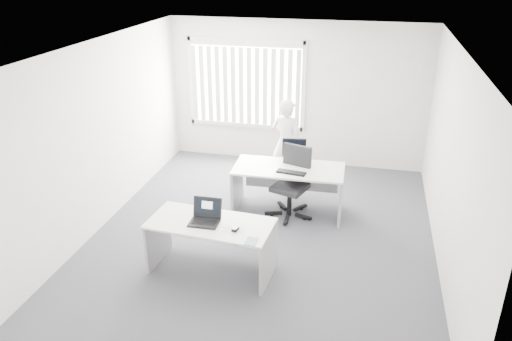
% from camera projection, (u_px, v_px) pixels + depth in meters
% --- Properties ---
extents(ground, '(6.00, 6.00, 0.00)m').
position_uv_depth(ground, '(263.00, 235.00, 7.54)').
color(ground, '#54535B').
rests_on(ground, ground).
extents(wall_back, '(5.00, 0.02, 2.80)m').
position_uv_depth(wall_back, '(296.00, 94.00, 9.65)').
color(wall_back, silver).
rests_on(wall_back, ground).
extents(wall_front, '(5.00, 0.02, 2.80)m').
position_uv_depth(wall_front, '(188.00, 272.00, 4.30)').
color(wall_front, silver).
rests_on(wall_front, ground).
extents(wall_left, '(0.02, 6.00, 2.80)m').
position_uv_depth(wall_left, '(101.00, 135.00, 7.49)').
color(wall_left, silver).
rests_on(wall_left, ground).
extents(wall_right, '(0.02, 6.00, 2.80)m').
position_uv_depth(wall_right, '(451.00, 165.00, 6.45)').
color(wall_right, silver).
rests_on(wall_right, ground).
extents(ceiling, '(5.00, 6.00, 0.02)m').
position_uv_depth(ceiling, '(264.00, 48.00, 6.41)').
color(ceiling, white).
rests_on(ceiling, wall_back).
extents(window, '(2.32, 0.06, 1.76)m').
position_uv_depth(window, '(246.00, 84.00, 9.76)').
color(window, silver).
rests_on(window, wall_back).
extents(blinds, '(2.20, 0.10, 1.50)m').
position_uv_depth(blinds, '(245.00, 86.00, 9.72)').
color(blinds, silver).
rests_on(blinds, wall_back).
extents(desk_near, '(1.66, 0.87, 0.73)m').
position_uv_depth(desk_near, '(211.00, 236.00, 6.51)').
color(desk_near, white).
rests_on(desk_near, ground).
extents(desk_far, '(1.76, 0.87, 0.79)m').
position_uv_depth(desk_far, '(288.00, 180.00, 7.99)').
color(desk_far, white).
rests_on(desk_far, ground).
extents(office_chair, '(0.82, 0.82, 1.14)m').
position_uv_depth(office_chair, '(291.00, 194.00, 8.02)').
color(office_chair, black).
rests_on(office_chair, ground).
extents(person, '(0.69, 0.57, 1.61)m').
position_uv_depth(person, '(286.00, 143.00, 8.88)').
color(person, silver).
rests_on(person, ground).
extents(laptop, '(0.39, 0.34, 0.29)m').
position_uv_depth(laptop, '(204.00, 214.00, 6.33)').
color(laptop, black).
rests_on(laptop, desk_near).
extents(paper_sheet, '(0.29, 0.23, 0.00)m').
position_uv_depth(paper_sheet, '(233.00, 230.00, 6.25)').
color(paper_sheet, silver).
rests_on(paper_sheet, desk_near).
extents(mouse, '(0.08, 0.11, 0.04)m').
position_uv_depth(mouse, '(235.00, 229.00, 6.23)').
color(mouse, '#A8A8AA').
rests_on(mouse, paper_sheet).
extents(booklet, '(0.15, 0.20, 0.01)m').
position_uv_depth(booklet, '(251.00, 241.00, 6.00)').
color(booklet, silver).
rests_on(booklet, desk_near).
extents(keyboard, '(0.48, 0.22, 0.02)m').
position_uv_depth(keyboard, '(291.00, 172.00, 7.70)').
color(keyboard, black).
rests_on(keyboard, desk_far).
extents(monitor, '(0.40, 0.18, 0.39)m').
position_uv_depth(monitor, '(294.00, 150.00, 8.08)').
color(monitor, black).
rests_on(monitor, desk_far).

